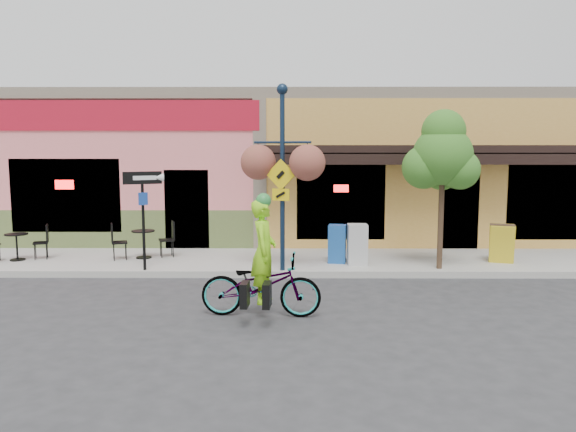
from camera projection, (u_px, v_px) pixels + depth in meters
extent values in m
plane|color=#2D2D30|center=(298.00, 284.00, 12.03)|extent=(90.00, 90.00, 0.00)
cube|color=#9E9B93|center=(297.00, 261.00, 14.01)|extent=(24.00, 3.00, 0.15)
cube|color=#A8A59E|center=(298.00, 274.00, 12.57)|extent=(24.00, 0.12, 0.15)
imported|color=maroon|center=(261.00, 285.00, 9.66)|extent=(2.12, 0.87, 1.09)
imported|color=#8FE418|center=(264.00, 266.00, 9.61)|extent=(0.47, 0.68, 1.78)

